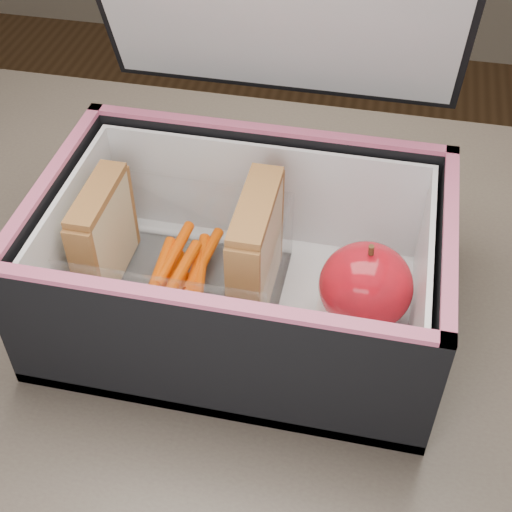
{
  "coord_description": "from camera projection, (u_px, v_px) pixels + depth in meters",
  "views": [
    {
      "loc": [
        0.1,
        -0.37,
        1.23
      ],
      "look_at": [
        0.02,
        0.05,
        0.81
      ],
      "focal_mm": 50.0,
      "sensor_mm": 36.0,
      "label": 1
    }
  ],
  "objects": [
    {
      "name": "sandwich_right",
      "position": [
        256.0,
        251.0,
        0.59
      ],
      "size": [
        0.03,
        0.1,
        0.11
      ],
      "color": "tan",
      "rests_on": "plastic_tub"
    },
    {
      "name": "red_apple",
      "position": [
        366.0,
        286.0,
        0.58
      ],
      "size": [
        0.09,
        0.09,
        0.08
      ],
      "rotation": [
        0.0,
        0.0,
        -0.22
      ],
      "color": "maroon",
      "rests_on": "paper_napkin"
    },
    {
      "name": "lunch_bag",
      "position": [
        243.0,
        252.0,
        0.59
      ],
      "size": [
        0.33,
        0.29,
        0.32
      ],
      "color": "black",
      "rests_on": "kitchen_table"
    },
    {
      "name": "paper_napkin",
      "position": [
        356.0,
        314.0,
        0.61
      ],
      "size": [
        0.07,
        0.07,
        0.01
      ],
      "primitive_type": "cube",
      "rotation": [
        0.0,
        0.0,
        -0.05
      ],
      "color": "white",
      "rests_on": "lunch_bag"
    },
    {
      "name": "plastic_tub",
      "position": [
        180.0,
        257.0,
        0.61
      ],
      "size": [
        0.18,
        0.13,
        0.07
      ],
      "primitive_type": null,
      "color": "white",
      "rests_on": "lunch_bag"
    },
    {
      "name": "kitchen_table",
      "position": [
        228.0,
        411.0,
        0.67
      ],
      "size": [
        1.2,
        0.8,
        0.75
      ],
      "color": "brown",
      "rests_on": "ground"
    },
    {
      "name": "sandwich_left",
      "position": [
        104.0,
        234.0,
        0.61
      ],
      "size": [
        0.02,
        0.08,
        0.1
      ],
      "color": "tan",
      "rests_on": "plastic_tub"
    },
    {
      "name": "carrot_sticks",
      "position": [
        180.0,
        277.0,
        0.62
      ],
      "size": [
        0.05,
        0.13,
        0.03
      ],
      "color": "#E04B03",
      "rests_on": "plastic_tub"
    }
  ]
}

